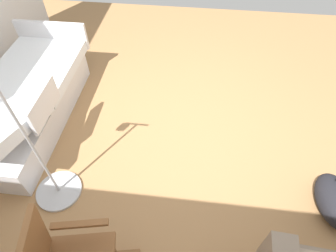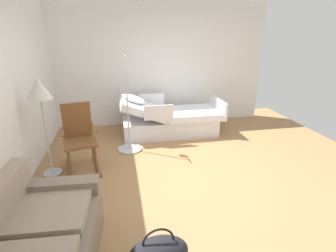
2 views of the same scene
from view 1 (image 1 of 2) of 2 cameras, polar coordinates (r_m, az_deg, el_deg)
ground_plane at (r=3.24m, az=2.10°, el=-2.28°), size 6.40×6.40×0.00m
hospital_bed at (r=3.60m, az=-27.65°, el=4.18°), size 1.05×2.11×0.93m
duffel_bag at (r=3.05m, az=31.04°, el=-12.99°), size 0.37×0.59×0.43m
iv_pole at (r=2.85m, az=-22.82°, el=-9.85°), size 0.44×0.44×1.69m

